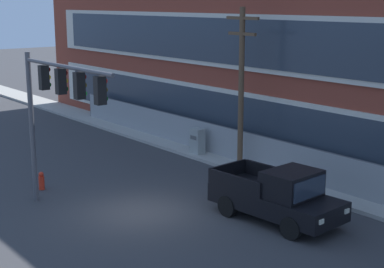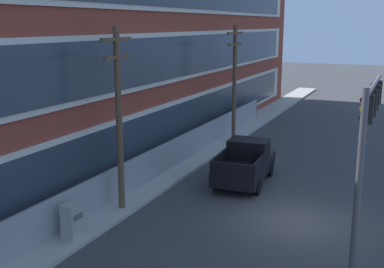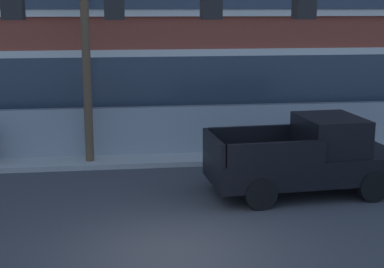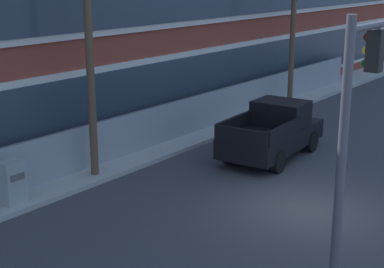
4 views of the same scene
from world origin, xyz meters
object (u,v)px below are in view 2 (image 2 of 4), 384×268
object	(u,v)px
electrical_cabinet	(72,223)
traffic_signal_mast	(369,124)
utility_pole_near_corner	(119,113)
utility_pole_midblock	(234,78)
pickup_truck_black	(245,163)

from	to	relation	value
electrical_cabinet	traffic_signal_mast	bearing A→B (deg)	-69.39
utility_pole_near_corner	utility_pole_midblock	world-z (taller)	utility_pole_midblock
traffic_signal_mast	utility_pole_near_corner	size ratio (longest dim) A/B	0.84
pickup_truck_black	utility_pole_near_corner	distance (m)	7.50
pickup_truck_black	utility_pole_near_corner	xyz separation A→B (m)	(-5.80, 3.51, 3.22)
traffic_signal_mast	utility_pole_midblock	distance (m)	15.53
utility_pole_near_corner	traffic_signal_mast	bearing A→B (deg)	-88.04
pickup_truck_black	utility_pole_midblock	size ratio (longest dim) A/B	0.68
electrical_cabinet	utility_pole_near_corner	bearing A→B (deg)	-0.34
traffic_signal_mast	utility_pole_near_corner	distance (m)	9.44
traffic_signal_mast	electrical_cabinet	xyz separation A→B (m)	(-3.55, 9.45, -3.75)
utility_pole_near_corner	electrical_cabinet	world-z (taller)	utility_pole_near_corner
traffic_signal_mast	electrical_cabinet	size ratio (longest dim) A/B	4.39
pickup_truck_black	electrical_cabinet	world-z (taller)	pickup_truck_black
pickup_truck_black	utility_pole_near_corner	world-z (taller)	utility_pole_near_corner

